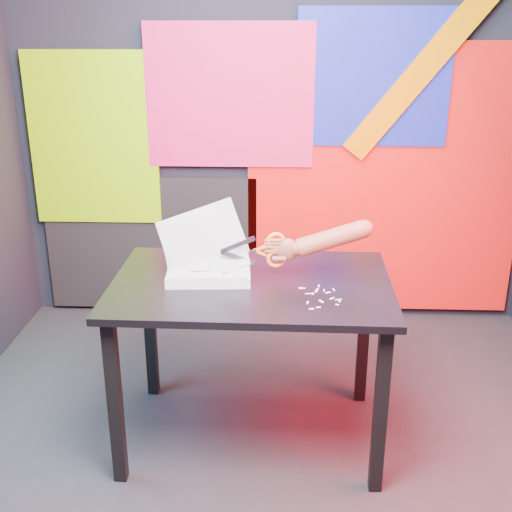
{
  "coord_description": "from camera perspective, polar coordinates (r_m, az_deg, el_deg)",
  "views": [
    {
      "loc": [
        0.05,
        -2.23,
        1.77
      ],
      "look_at": [
        -0.05,
        0.18,
        0.87
      ],
      "focal_mm": 45.0,
      "sensor_mm": 36.0,
      "label": 1
    }
  ],
  "objects": [
    {
      "name": "backdrop",
      "position": [
        3.78,
        2.5,
        8.06
      ],
      "size": [
        2.88,
        0.05,
        2.08
      ],
      "color": "red",
      "rests_on": "ground"
    },
    {
      "name": "printout_stack",
      "position": [
        2.67,
        -4.23,
        -1.28
      ],
      "size": [
        0.41,
        0.27,
        0.33
      ],
      "rotation": [
        0.0,
        0.0,
        0.06
      ],
      "color": "silver",
      "rests_on": "work_table"
    },
    {
      "name": "hand_forearm",
      "position": [
        2.65,
        6.07,
        1.41
      ],
      "size": [
        0.44,
        0.12,
        0.17
      ],
      "rotation": [
        0.0,
        0.0,
        0.13
      ],
      "color": "brown",
      "rests_on": "work_table"
    },
    {
      "name": "scissors",
      "position": [
        2.63,
        1.37,
        0.52
      ],
      "size": [
        0.27,
        0.05,
        0.15
      ],
      "rotation": [
        0.0,
        0.0,
        0.13
      ],
      "color": "#B2B3C5",
      "rests_on": "printout_stack"
    },
    {
      "name": "room",
      "position": [
        2.27,
        1.05,
        9.81
      ],
      "size": [
        3.01,
        3.01,
        2.71
      ],
      "color": "black",
      "rests_on": "ground"
    },
    {
      "name": "paper_clippings",
      "position": [
        2.52,
        5.72,
        -3.53
      ],
      "size": [
        0.17,
        0.24,
        0.0
      ],
      "color": "silver",
      "rests_on": "work_table"
    },
    {
      "name": "work_table",
      "position": [
        2.67,
        -0.41,
        -4.17
      ],
      "size": [
        1.16,
        0.78,
        0.75
      ],
      "rotation": [
        0.0,
        0.0,
        -0.02
      ],
      "color": "black",
      "rests_on": "ground"
    }
  ]
}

